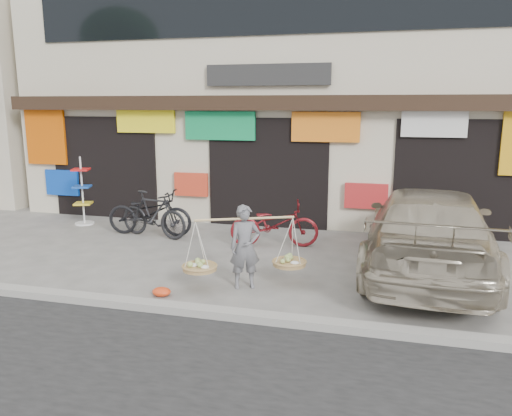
% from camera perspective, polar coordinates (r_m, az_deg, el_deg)
% --- Properties ---
extents(ground, '(70.00, 70.00, 0.00)m').
position_cam_1_polar(ground, '(9.35, -3.61, -7.09)').
color(ground, slate).
rests_on(ground, ground).
extents(kerb, '(70.00, 0.25, 0.12)m').
position_cam_1_polar(kerb, '(7.58, -8.39, -11.35)').
color(kerb, gray).
rests_on(kerb, ground).
extents(shophouse_block, '(14.00, 6.32, 7.00)m').
position_cam_1_polar(shophouse_block, '(15.08, 3.98, 13.38)').
color(shophouse_block, beige).
rests_on(shophouse_block, ground).
extents(street_vendor, '(1.95, 1.17, 1.41)m').
position_cam_1_polar(street_vendor, '(8.31, -1.26, -4.90)').
color(street_vendor, slate).
rests_on(street_vendor, ground).
extents(bike_0, '(2.08, 0.84, 1.07)m').
position_cam_1_polar(bike_0, '(11.91, -12.07, -0.53)').
color(bike_0, black).
rests_on(bike_0, ground).
extents(bike_1, '(1.87, 0.89, 1.08)m').
position_cam_1_polar(bike_1, '(11.69, -11.66, -0.71)').
color(bike_1, black).
rests_on(bike_1, ground).
extents(bike_2, '(1.99, 1.05, 1.00)m').
position_cam_1_polar(bike_2, '(10.73, 2.10, -1.82)').
color(bike_2, maroon).
rests_on(bike_2, ground).
extents(suv, '(2.48, 5.46, 1.55)m').
position_cam_1_polar(suv, '(9.59, 19.13, -2.43)').
color(suv, '#B4A891').
rests_on(suv, ground).
extents(display_rack, '(0.53, 0.53, 1.74)m').
position_cam_1_polar(display_rack, '(13.41, -19.19, 1.16)').
color(display_rack, silver).
rests_on(display_rack, ground).
extents(red_bag, '(0.31, 0.25, 0.14)m').
position_cam_1_polar(red_bag, '(8.26, -10.75, -9.38)').
color(red_bag, red).
rests_on(red_bag, ground).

